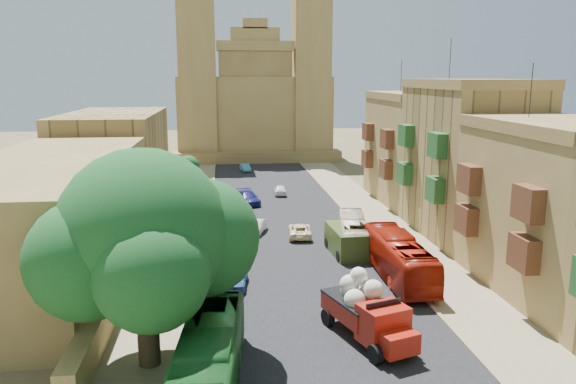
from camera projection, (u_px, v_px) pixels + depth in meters
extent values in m
cube|color=black|center=(283.00, 224.00, 54.29)|extent=(14.00, 140.00, 0.01)
cube|color=#7D7052|center=(379.00, 221.00, 55.37)|extent=(5.00, 140.00, 0.01)
cube|color=#7D7052|center=(184.00, 227.00, 53.21)|extent=(5.00, 140.00, 0.01)
cube|color=#7D7052|center=(354.00, 221.00, 55.08)|extent=(0.25, 140.00, 0.12)
cube|color=#7D7052|center=(210.00, 226.00, 53.48)|extent=(0.25, 140.00, 0.12)
cube|color=olive|center=(558.00, 214.00, 36.57)|extent=(8.00, 14.00, 10.50)
cube|color=brown|center=(567.00, 127.00, 35.43)|extent=(8.20, 14.00, 0.80)
cylinder|color=black|center=(531.00, 90.00, 37.59)|extent=(0.06, 0.06, 3.60)
cube|color=#552E1C|center=(524.00, 253.00, 32.51)|extent=(0.90, 2.20, 2.00)
cube|color=#552E1C|center=(466.00, 219.00, 40.13)|extent=(0.90, 2.20, 2.00)
cube|color=#552E1C|center=(528.00, 204.00, 31.91)|extent=(0.90, 2.20, 2.00)
cube|color=#552E1C|center=(469.00, 179.00, 39.54)|extent=(0.90, 2.20, 2.00)
cube|color=olive|center=(468.00, 163.00, 49.94)|extent=(8.00, 14.00, 13.00)
cube|color=brown|center=(473.00, 84.00, 48.54)|extent=(8.20, 14.00, 0.80)
cylinder|color=black|center=(450.00, 59.00, 50.71)|extent=(0.06, 0.06, 3.60)
cube|color=#215424|center=(435.00, 190.00, 45.93)|extent=(0.90, 2.20, 2.00)
cube|color=#215424|center=(404.00, 173.00, 53.56)|extent=(0.90, 2.20, 2.00)
cube|color=#215424|center=(437.00, 145.00, 45.20)|extent=(0.90, 2.20, 2.00)
cube|color=#215424|center=(406.00, 135.00, 52.82)|extent=(0.90, 2.20, 2.00)
cube|color=olive|center=(414.00, 151.00, 63.71)|extent=(8.00, 14.00, 11.50)
cube|color=brown|center=(417.00, 96.00, 62.46)|extent=(8.20, 14.00, 0.80)
cylinder|color=black|center=(401.00, 76.00, 64.63)|extent=(0.06, 0.06, 3.60)
cube|color=#552E1C|center=(386.00, 169.00, 59.66)|extent=(0.90, 2.20, 2.00)
cube|color=#552E1C|center=(367.00, 158.00, 67.29)|extent=(0.90, 2.20, 2.00)
cube|color=#552E1C|center=(387.00, 139.00, 59.01)|extent=(0.90, 2.20, 2.00)
cube|color=#552E1C|center=(368.00, 132.00, 66.64)|extent=(0.90, 2.20, 2.00)
cube|color=olive|center=(135.00, 251.00, 42.96)|extent=(1.00, 40.00, 1.80)
cube|color=brown|center=(49.00, 218.00, 39.72)|extent=(10.00, 28.00, 8.40)
cube|color=olive|center=(116.00, 156.00, 64.85)|extent=(10.00, 22.00, 10.00)
cube|color=olive|center=(253.00, 116.00, 102.48)|extent=(26.00, 20.00, 14.00)
cube|color=brown|center=(257.00, 157.00, 93.50)|extent=(28.00, 4.00, 1.80)
cube|color=brown|center=(256.00, 101.00, 93.32)|extent=(12.00, 2.00, 16.00)
cube|color=olive|center=(255.00, 46.00, 91.52)|extent=(12.60, 2.40, 1.60)
cube|color=olive|center=(255.00, 35.00, 91.18)|extent=(8.00, 2.00, 2.40)
cube|color=olive|center=(255.00, 24.00, 90.81)|extent=(4.00, 2.00, 1.60)
cube|color=olive|center=(197.00, 73.00, 92.59)|extent=(6.00, 6.00, 29.00)
cube|color=olive|center=(311.00, 74.00, 94.76)|extent=(6.00, 6.00, 29.00)
cylinder|color=#392C1C|center=(148.00, 325.00, 27.50)|extent=(1.08, 1.08, 4.11)
sphere|color=#0F3A18|center=(143.00, 234.00, 26.56)|extent=(8.23, 8.23, 8.23)
sphere|color=#0F3A18|center=(200.00, 238.00, 28.25)|extent=(6.06, 6.06, 6.06)
sphere|color=#0F3A18|center=(88.00, 260.00, 25.52)|extent=(5.63, 5.63, 5.63)
sphere|color=#0F3A18|center=(152.00, 274.00, 24.33)|extent=(5.20, 5.20, 5.20)
sphere|color=#0F3A18|center=(125.00, 205.00, 28.57)|extent=(4.76, 4.76, 4.76)
cylinder|color=#392C1C|center=(157.00, 285.00, 35.42)|extent=(0.44, 0.44, 2.15)
sphere|color=#0F3A18|center=(155.00, 253.00, 34.99)|extent=(3.12, 3.12, 3.12)
cylinder|color=#392C1C|center=(173.00, 232.00, 47.06)|extent=(0.44, 0.44, 2.51)
sphere|color=#0F3A18|center=(171.00, 202.00, 46.55)|extent=(3.64, 3.64, 3.64)
cylinder|color=#392C1C|center=(182.00, 202.00, 58.77)|extent=(0.44, 0.44, 2.16)
sphere|color=#0F3A18|center=(181.00, 182.00, 58.33)|extent=(3.15, 3.15, 3.15)
cylinder|color=#392C1C|center=(189.00, 182.00, 70.46)|extent=(0.44, 0.44, 1.96)
sphere|color=#0F3A18|center=(188.00, 167.00, 70.06)|extent=(2.85, 2.85, 2.85)
cube|color=#A0190C|center=(357.00, 308.00, 31.24)|extent=(3.55, 4.51, 0.99)
cube|color=black|center=(357.00, 299.00, 31.13)|extent=(3.62, 4.58, 0.13)
cube|color=#A0190C|center=(383.00, 324.00, 28.98)|extent=(2.78, 2.50, 1.98)
cube|color=#A0190C|center=(398.00, 342.00, 27.90)|extent=(2.19, 1.84, 1.10)
cube|color=black|center=(383.00, 310.00, 28.82)|extent=(2.01, 0.77, 0.99)
cylinder|color=black|center=(375.00, 354.00, 27.84)|extent=(0.68, 1.06, 0.99)
cylinder|color=black|center=(411.00, 345.00, 28.76)|extent=(0.68, 1.06, 0.99)
cylinder|color=black|center=(328.00, 317.00, 32.12)|extent=(0.68, 1.06, 0.99)
cylinder|color=black|center=(360.00, 311.00, 33.04)|extent=(0.68, 1.06, 0.99)
sphere|color=beige|center=(355.00, 300.00, 30.26)|extent=(1.21, 1.21, 1.21)
sphere|color=beige|center=(369.00, 295.00, 31.01)|extent=(1.21, 1.21, 1.21)
sphere|color=beige|center=(351.00, 290.00, 31.65)|extent=(1.21, 1.21, 1.21)
sphere|color=beige|center=(350.00, 284.00, 30.86)|extent=(1.10, 1.10, 1.10)
sphere|color=beige|center=(373.00, 290.00, 30.25)|extent=(1.10, 1.10, 1.10)
sphere|color=beige|center=(359.00, 276.00, 30.75)|extent=(0.99, 0.99, 0.99)
cube|color=#36491B|center=(346.00, 241.00, 45.03)|extent=(2.60, 5.35, 2.16)
cylinder|color=black|center=(339.00, 256.00, 43.23)|extent=(0.39, 0.88, 0.86)
cylinder|color=black|center=(365.00, 255.00, 43.59)|extent=(0.39, 0.88, 0.86)
cylinder|color=black|center=(328.00, 243.00, 46.73)|extent=(0.39, 0.88, 0.86)
cylinder|color=black|center=(351.00, 241.00, 47.09)|extent=(0.39, 0.88, 0.86)
imported|color=#1E6727|center=(209.00, 362.00, 25.03)|extent=(3.60, 11.26, 3.08)
imported|color=#9B190A|center=(399.00, 258.00, 39.52)|extent=(2.64, 10.83, 3.01)
imported|color=beige|center=(353.00, 232.00, 47.12)|extent=(3.64, 9.16, 2.49)
imported|color=#3462A4|center=(235.00, 277.00, 38.08)|extent=(1.97, 3.97, 1.30)
imported|color=white|center=(257.00, 227.00, 51.19)|extent=(2.16, 3.68, 1.14)
imported|color=#F9E5B5|center=(300.00, 230.00, 49.90)|extent=(2.37, 4.44, 1.19)
imported|color=navy|center=(248.00, 198.00, 62.74)|extent=(2.88, 5.17, 1.42)
imported|color=white|center=(280.00, 190.00, 67.67)|extent=(1.59, 3.61, 1.21)
imported|color=#4192BB|center=(245.00, 168.00, 84.45)|extent=(1.68, 3.54, 1.12)
imported|color=#2B292E|center=(436.00, 290.00, 35.37)|extent=(0.65, 0.48, 1.61)
imported|color=#2F2F38|center=(415.00, 267.00, 39.16)|extent=(0.78, 1.24, 1.96)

